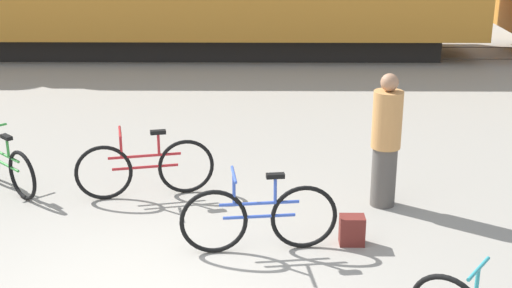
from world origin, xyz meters
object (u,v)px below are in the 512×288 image
Objects in this scene: bicycle_blue at (259,218)px; backpack at (352,230)px; person_in_tan at (386,141)px; bicycle_maroon at (145,168)px; bicycle_green at (4,164)px.

backpack is at bearing 8.67° from bicycle_blue.
person_in_tan is (1.56, 1.26, 0.46)m from bicycle_blue.
bicycle_maroon reaches higher than backpack.
backpack is (2.53, -1.35, -0.22)m from bicycle_maroon.
person_in_tan reaches higher than backpack.
bicycle_blue is 5.11× the size of backpack.
bicycle_green is 0.71× the size of person_in_tan.
backpack is at bearing -27.98° from bicycle_maroon.
bicycle_blue is at bearing -171.33° from backpack.
bicycle_green is 0.69× the size of bicycle_maroon.
bicycle_maroon is at bearing 126.24° from person_in_tan.
person_in_tan is 5.04× the size of backpack.
bicycle_maroon is 1.02× the size of bicycle_blue.
bicycle_maroon is at bearing -6.43° from bicycle_green.
bicycle_maroon reaches higher than bicycle_green.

